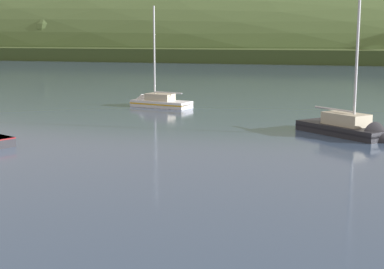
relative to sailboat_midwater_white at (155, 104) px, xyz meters
The scene contains 3 objects.
far_shoreline_hill 166.42m from the sailboat_midwater_white, 107.47° to the left, with size 597.53×162.09×63.81m.
sailboat_midwater_white is the anchor object (origin of this frame).
sailboat_far_left 23.94m from the sailboat_midwater_white, 36.54° to the right, with size 7.82×7.77×11.86m.
Camera 1 is at (12.56, 7.47, 7.25)m, focal length 53.33 mm.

